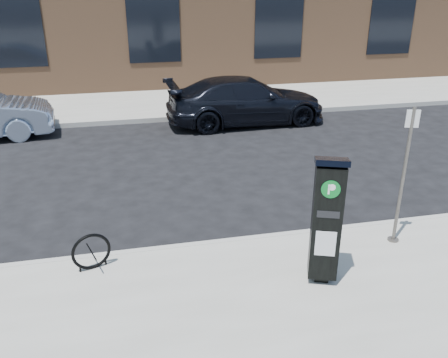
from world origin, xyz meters
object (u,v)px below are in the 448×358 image
object	(u,v)px
parking_kiosk	(326,219)
car_dark	(246,101)
sign_pole	(403,178)
bike_rack	(91,252)

from	to	relation	value
parking_kiosk	car_dark	xyz separation A→B (m)	(1.13, 8.74, -0.44)
sign_pole	car_dark	size ratio (longest dim) A/B	0.47
sign_pole	bike_rack	world-z (taller)	sign_pole
sign_pole	car_dark	bearing A→B (deg)	110.50
parking_kiosk	sign_pole	xyz separation A→B (m)	(1.69, 0.80, 0.16)
parking_kiosk	sign_pole	world-z (taller)	sign_pole
sign_pole	bike_rack	size ratio (longest dim) A/B	3.87
sign_pole	car_dark	world-z (taller)	sign_pole
bike_rack	car_dark	world-z (taller)	car_dark
parking_kiosk	bike_rack	xyz separation A→B (m)	(-3.39, 1.04, -0.72)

